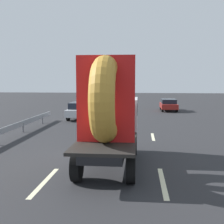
% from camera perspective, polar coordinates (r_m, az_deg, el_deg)
% --- Properties ---
extents(ground_plane, '(120.00, 120.00, 0.00)m').
position_cam_1_polar(ground_plane, '(12.07, -1.93, -9.10)').
color(ground_plane, '#28282B').
extents(flatbed_truck, '(2.02, 5.58, 3.97)m').
position_cam_1_polar(flatbed_truck, '(11.09, -0.37, -0.52)').
color(flatbed_truck, black).
rests_on(flatbed_truck, ground_plane).
extents(distant_sedan, '(1.78, 4.16, 1.36)m').
position_cam_1_polar(distant_sedan, '(24.41, -5.95, 0.42)').
color(distant_sedan, black).
rests_on(distant_sedan, ground_plane).
extents(guardrail, '(0.10, 14.38, 0.71)m').
position_cam_1_polar(guardrail, '(17.24, -18.99, -2.98)').
color(guardrail, gray).
rests_on(guardrail, ground_plane).
extents(lane_dash_left_near, '(0.16, 2.75, 0.01)m').
position_cam_1_polar(lane_dash_left_near, '(9.78, -12.83, -12.96)').
color(lane_dash_left_near, beige).
rests_on(lane_dash_left_near, ground_plane).
extents(lane_dash_left_far, '(0.16, 2.20, 0.01)m').
position_cam_1_polar(lane_dash_left_far, '(16.96, -4.73, -4.62)').
color(lane_dash_left_far, beige).
rests_on(lane_dash_left_far, ground_plane).
extents(lane_dash_right_near, '(0.16, 2.86, 0.01)m').
position_cam_1_polar(lane_dash_right_near, '(9.65, 9.73, -13.16)').
color(lane_dash_right_near, beige).
rests_on(lane_dash_right_near, ground_plane).
extents(lane_dash_right_far, '(0.16, 2.19, 0.01)m').
position_cam_1_polar(lane_dash_right_far, '(16.83, 7.85, -4.74)').
color(lane_dash_right_far, beige).
rests_on(lane_dash_right_far, ground_plane).
extents(oncoming_car, '(1.59, 3.72, 1.21)m').
position_cam_1_polar(oncoming_car, '(30.95, 10.81, 1.43)').
color(oncoming_car, black).
rests_on(oncoming_car, ground_plane).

